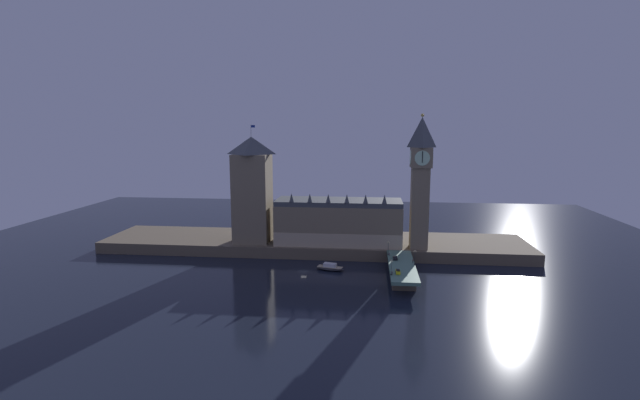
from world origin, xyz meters
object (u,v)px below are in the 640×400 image
object	(u,v)px
pedestrian_far_rail	(389,254)
street_lamp_mid	(415,256)
car_northbound_lead	(395,258)
street_lamp_far	(388,246)
pedestrian_near_rail	(392,273)
victoria_tower	(252,189)
car_northbound_trail	(398,272)
boat_upstream	(330,268)
clock_tower	(420,178)
pedestrian_mid_walk	(413,261)
street_lamp_near	(391,265)

from	to	relation	value
pedestrian_far_rail	street_lamp_mid	bearing A→B (deg)	-51.16
car_northbound_lead	street_lamp_far	xyz separation A→B (m)	(-2.84, 7.03, 3.40)
pedestrian_near_rail	street_lamp_far	size ratio (longest dim) A/B	0.26
pedestrian_far_rail	street_lamp_mid	size ratio (longest dim) A/B	0.26
pedestrian_near_rail	pedestrian_far_rail	bearing A→B (deg)	90.00
victoria_tower	car_northbound_trail	bearing A→B (deg)	-33.75
victoria_tower	car_northbound_trail	distance (m)	89.33
street_lamp_far	boat_upstream	distance (m)	28.47
pedestrian_far_rail	pedestrian_near_rail	bearing A→B (deg)	-90.00
pedestrian_near_rail	street_lamp_far	xyz separation A→B (m)	(-0.40, 29.35, 3.13)
clock_tower	car_northbound_lead	size ratio (longest dim) A/B	13.90
car_northbound_lead	boat_upstream	bearing A→B (deg)	179.41
boat_upstream	clock_tower	bearing A→B (deg)	28.74
pedestrian_mid_walk	boat_upstream	world-z (taller)	pedestrian_mid_walk
car_northbound_lead	street_lamp_mid	world-z (taller)	street_lamp_mid
victoria_tower	pedestrian_mid_walk	size ratio (longest dim) A/B	36.63
street_lamp_mid	clock_tower	bearing A→B (deg)	81.48
pedestrian_mid_walk	car_northbound_lead	bearing A→B (deg)	150.38
car_northbound_lead	street_lamp_far	distance (m)	8.32
pedestrian_mid_walk	street_lamp_mid	world-z (taller)	street_lamp_mid
car_northbound_trail	car_northbound_lead	bearing A→B (deg)	90.00
victoria_tower	pedestrian_near_rail	distance (m)	88.70
boat_upstream	victoria_tower	bearing A→B (deg)	147.00
street_lamp_far	pedestrian_far_rail	bearing A→B (deg)	-79.17
street_lamp_mid	car_northbound_trail	bearing A→B (deg)	-122.34
pedestrian_near_rail	pedestrian_far_rail	size ratio (longest dim) A/B	1.00
car_northbound_lead	street_lamp_near	world-z (taller)	street_lamp_near
victoria_tower	street_lamp_mid	world-z (taller)	victoria_tower
clock_tower	pedestrian_far_rail	xyz separation A→B (m)	(-14.76, -18.04, -32.84)
victoria_tower	car_northbound_lead	xyz separation A→B (m)	(71.12, -27.63, -25.87)
pedestrian_near_rail	street_lamp_near	distance (m)	3.10
clock_tower	street_lamp_mid	bearing A→B (deg)	-98.52
victoria_tower	pedestrian_mid_walk	distance (m)	88.45
street_lamp_near	street_lamp_far	xyz separation A→B (m)	(0.00, 29.44, 0.06)
pedestrian_mid_walk	boat_upstream	distance (m)	37.08
clock_tower	car_northbound_trail	world-z (taller)	clock_tower
victoria_tower	boat_upstream	xyz separation A→B (m)	(42.09, -27.34, -31.39)
pedestrian_near_rail	street_lamp_far	bearing A→B (deg)	90.78
street_lamp_near	boat_upstream	world-z (taller)	street_lamp_near
street_lamp_mid	street_lamp_near	bearing A→B (deg)	-125.68
pedestrian_near_rail	pedestrian_far_rail	distance (m)	27.26
car_northbound_lead	pedestrian_near_rail	xyz separation A→B (m)	(-2.44, -22.31, 0.27)
street_lamp_near	car_northbound_trail	bearing A→B (deg)	41.54
street_lamp_near	street_lamp_far	bearing A→B (deg)	90.00
clock_tower	street_lamp_mid	size ratio (longest dim) A/B	10.01
pedestrian_far_rail	street_lamp_mid	world-z (taller)	street_lamp_mid
pedestrian_far_rail	victoria_tower	bearing A→B (deg)	161.72
pedestrian_near_rail	street_lamp_far	world-z (taller)	street_lamp_far
street_lamp_far	pedestrian_mid_walk	bearing A→B (deg)	-47.77
clock_tower	street_lamp_far	world-z (taller)	clock_tower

